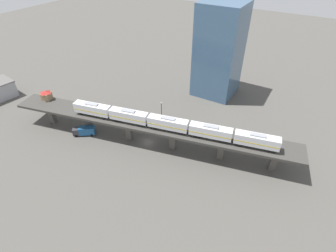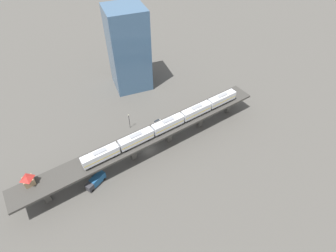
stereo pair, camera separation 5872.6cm
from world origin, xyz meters
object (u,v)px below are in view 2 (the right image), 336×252
Objects in this scene: signal_hut at (28,180)px; delivery_truck at (96,181)px; street_car_red at (182,116)px; subway_train at (168,124)px; street_lamp at (129,120)px; street_car_silver at (157,123)px; office_tower at (128,49)px.

signal_hut is 0.54× the size of delivery_truck.
street_car_red is at bearing -72.41° from signal_hut.
subway_train is 18.59m from street_lamp.
signal_hut is at bearing 111.36° from street_car_silver.
subway_train reaches higher than street_car_silver.
delivery_truck is at bearing 141.36° from street_lamp.
subway_train is 8.86× the size of street_lamp.
street_lamp is at bearing 77.89° from street_car_silver.
subway_train is at bearing -141.47° from street_lamp.
street_lamp is 0.19× the size of office_tower.
subway_train is 43.13m from office_tower.
office_tower is at bearing -41.84° from signal_hut.
office_tower reaches higher than street_lamp.
signal_hut is 66.13m from office_tower.
street_car_silver is at bearing -176.70° from office_tower.
signal_hut is 40.61m from street_lamp.
street_car_red is (11.36, -10.51, -9.52)m from subway_train.
delivery_truck is at bearing 105.62° from subway_train.
subway_train is 13.01× the size of street_car_red.
delivery_truck is 27.64m from street_lamp.
street_lamp is at bearing -38.64° from delivery_truck.
street_lamp reaches higher than street_car_red.
delivery_truck is at bearing 116.47° from street_car_red.
street_car_red is (17.82, -56.21, -8.78)m from signal_hut.
street_car_silver is (17.82, -45.56, -8.78)m from signal_hut.
subway_train is 12.95× the size of street_car_silver.
street_lamp is (20.12, -34.82, -5.61)m from signal_hut.
street_car_silver is (11.36, 0.15, -9.52)m from subway_train.
office_tower is at bearing -17.27° from street_lamp.
office_tower reaches higher than subway_train.
street_car_red is at bearing -90.00° from street_car_silver.
street_car_red is 10.66m from street_car_silver.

